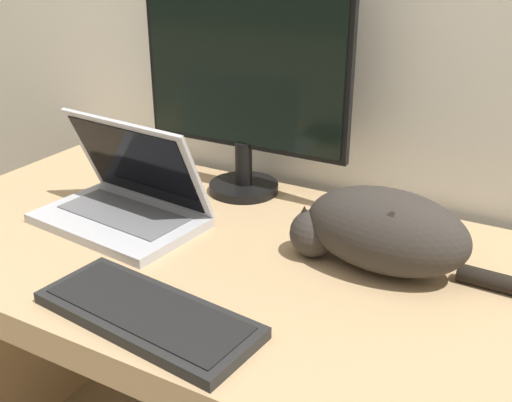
# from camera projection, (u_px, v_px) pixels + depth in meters

# --- Properties ---
(desk) EXTENTS (1.30, 0.72, 0.74)m
(desk) POSITION_uv_depth(u_px,v_px,m) (205.00, 312.00, 1.26)
(desk) COLOR tan
(desk) RESTS_ON ground_plane
(monitor) EXTENTS (0.51, 0.16, 0.54)m
(monitor) POSITION_uv_depth(u_px,v_px,m) (243.00, 67.00, 1.31)
(monitor) COLOR black
(monitor) RESTS_ON desk
(laptop) EXTENTS (0.36, 0.26, 0.22)m
(laptop) POSITION_uv_depth(u_px,v_px,m) (125.00, 202.00, 1.27)
(laptop) COLOR #B7B7BC
(laptop) RESTS_ON desk
(external_keyboard) EXTENTS (0.39, 0.19, 0.02)m
(external_keyboard) POSITION_uv_depth(u_px,v_px,m) (147.00, 314.00, 0.95)
(external_keyboard) COLOR black
(external_keyboard) RESTS_ON desk
(cat) EXTENTS (0.51, 0.18, 0.15)m
(cat) POSITION_uv_depth(u_px,v_px,m) (383.00, 230.00, 1.07)
(cat) COLOR #332D28
(cat) RESTS_ON desk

